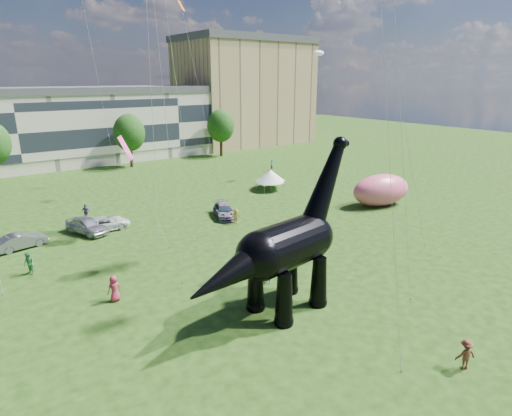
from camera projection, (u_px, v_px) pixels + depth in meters
ground at (316, 313)px, 27.80m from camera, size 220.00×220.00×0.00m
terrace_row at (13, 133)px, 69.12m from camera, size 78.00×11.00×12.00m
apartment_block at (244, 94)px, 97.26m from camera, size 28.00×18.00×22.00m
tree_mid_right at (129, 130)px, 71.22m from camera, size 5.20×5.20×9.44m
tree_far_right at (221, 123)px, 81.46m from camera, size 5.20×5.20×9.44m
dinosaur_sculpture at (282, 250)px, 26.94m from camera, size 13.89×4.41×11.30m
car_silver at (87, 225)px, 41.75m from camera, size 3.56×5.25×1.66m
car_grey at (21, 241)px, 38.13m from camera, size 4.50×2.28×1.41m
car_white at (105, 223)px, 42.74m from camera, size 5.07×2.55×1.38m
car_dark at (224, 211)px, 46.78m from camera, size 3.53×5.11×1.37m
gazebo_near at (271, 175)px, 58.81m from camera, size 4.09×4.09×2.51m
gazebo_far at (270, 177)px, 57.50m from camera, size 4.63×4.63×2.66m
inflatable_pink at (381, 190)px, 50.63m from camera, size 8.23×5.36×3.79m
visitors at (136, 257)px, 34.21m from camera, size 53.84×46.06×1.89m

